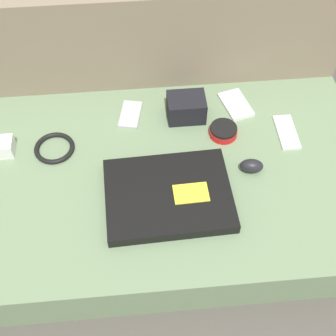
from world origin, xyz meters
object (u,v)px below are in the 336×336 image
at_px(phone_small, 130,114).
at_px(camera_pouch, 186,108).
at_px(speaker_puck, 223,131).
at_px(charger_brick, 6,147).
at_px(phone_silver, 287,132).
at_px(phone_black, 236,105).
at_px(laptop, 168,195).
at_px(computer_mouse, 252,166).

relative_size(phone_small, camera_pouch, 1.05).
bearing_deg(phone_small, speaker_puck, -8.77).
bearing_deg(speaker_puck, charger_brick, -179.18).
distance_m(phone_silver, phone_small, 0.47).
bearing_deg(phone_small, charger_brick, -150.48).
relative_size(speaker_puck, phone_silver, 0.63).
height_order(phone_black, charger_brick, charger_brick).
relative_size(laptop, phone_small, 2.85).
bearing_deg(charger_brick, speaker_puck, 0.82).
bearing_deg(charger_brick, laptop, -24.60).
height_order(computer_mouse, camera_pouch, camera_pouch).
relative_size(phone_black, camera_pouch, 1.19).
distance_m(computer_mouse, phone_small, 0.40).
relative_size(speaker_puck, charger_brick, 1.42).
xyz_separation_m(laptop, computer_mouse, (0.23, 0.07, 0.00)).
height_order(computer_mouse, phone_small, computer_mouse).
bearing_deg(camera_pouch, phone_silver, -18.46).
height_order(camera_pouch, charger_brick, camera_pouch).
relative_size(phone_black, phone_small, 1.13).
bearing_deg(camera_pouch, charger_brick, -169.93).
relative_size(laptop, phone_silver, 2.58).
height_order(speaker_puck, phone_black, speaker_puck).
height_order(speaker_puck, camera_pouch, camera_pouch).
bearing_deg(phone_black, phone_small, 167.27).
bearing_deg(computer_mouse, camera_pouch, 133.28).
relative_size(speaker_puck, camera_pouch, 0.73).
bearing_deg(computer_mouse, laptop, -154.48).
distance_m(laptop, phone_small, 0.32).
xyz_separation_m(computer_mouse, camera_pouch, (-0.15, 0.22, 0.02)).
bearing_deg(phone_small, laptop, -62.31).
distance_m(laptop, phone_black, 0.40).
height_order(phone_black, camera_pouch, camera_pouch).
xyz_separation_m(speaker_puck, phone_small, (-0.27, 0.10, -0.01)).
bearing_deg(laptop, speaker_puck, 47.53).
bearing_deg(camera_pouch, computer_mouse, -55.13).
height_order(speaker_puck, charger_brick, charger_brick).
distance_m(laptop, phone_silver, 0.42).
height_order(laptop, phone_black, laptop).
bearing_deg(laptop, computer_mouse, 15.21).
relative_size(laptop, camera_pouch, 3.00).
xyz_separation_m(camera_pouch, charger_brick, (-0.52, -0.09, -0.01)).
bearing_deg(computer_mouse, charger_brick, 177.58).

